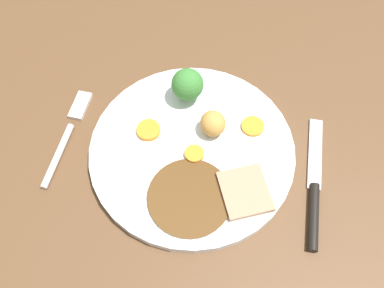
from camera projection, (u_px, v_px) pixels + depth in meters
The scene contains 11 objects.
dining_table at pixel (180, 164), 54.88cm from camera, with size 120.00×84.00×3.60cm, color brown.
dinner_plate at pixel (192, 150), 53.07cm from camera, with size 26.76×26.76×1.40cm, color white.
gravy_pool at pixel (190, 197), 48.93cm from camera, with size 10.38×10.38×0.30cm, color #563819.
meat_slice_main at pixel (245, 192), 49.01cm from camera, with size 6.29×5.63×0.80cm, color tan.
roast_potato_left at pixel (213, 124), 52.35cm from camera, with size 3.54×3.32×3.29cm, color #BC8C42.
carrot_coin_front at pixel (149, 130), 53.41cm from camera, with size 3.16×3.16×0.65cm, color orange.
carrot_coin_back at pixel (253, 126), 53.81cm from camera, with size 3.05×3.05×0.45cm, color orange.
carrot_coin_side at pixel (195, 151), 51.83cm from camera, with size 2.49×2.49×0.66cm, color orange.
broccoli_floret at pixel (187, 85), 53.97cm from camera, with size 4.37×4.37×5.07cm.
fork at pixel (68, 134), 54.68cm from camera, with size 2.20×15.30×0.90cm.
knife at pixel (314, 192), 50.45cm from camera, with size 1.73×18.50×1.20cm.
Camera 1 is at (6.01, -23.96, 50.91)cm, focal length 37.82 mm.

